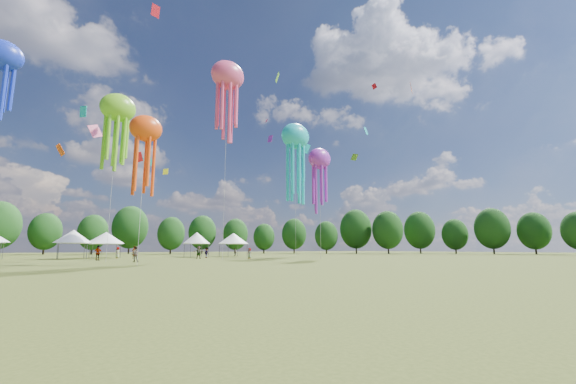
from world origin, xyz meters
TOP-DOWN VIEW (x-y plane):
  - ground at (0.00, 0.00)m, footprint 300.00×300.00m
  - spectator_near at (-6.88, 33.73)m, footprint 0.89×0.74m
  - spectators_far at (2.72, 46.65)m, footprint 27.92×19.39m
  - festival_tents at (-4.33, 53.14)m, footprint 40.97×9.61m
  - show_kites at (10.05, 41.05)m, footprint 51.64×26.67m
  - small_kites at (-1.13, 42.60)m, footprint 67.71×66.51m
  - treeline at (-3.87, 62.51)m, footprint 201.57×95.24m

SIDE VIEW (x-z plane):
  - ground at x=0.00m, z-range 0.00..0.00m
  - spectator_near at x=-6.88m, z-range 0.00..1.66m
  - spectators_far at x=2.72m, z-range -0.07..1.84m
  - festival_tents at x=-4.33m, z-range 1.07..5.40m
  - treeline at x=-3.87m, z-range -0.17..13.26m
  - show_kites at x=10.05m, z-range 5.35..34.70m
  - small_kites at x=-1.13m, z-range 5.64..51.32m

